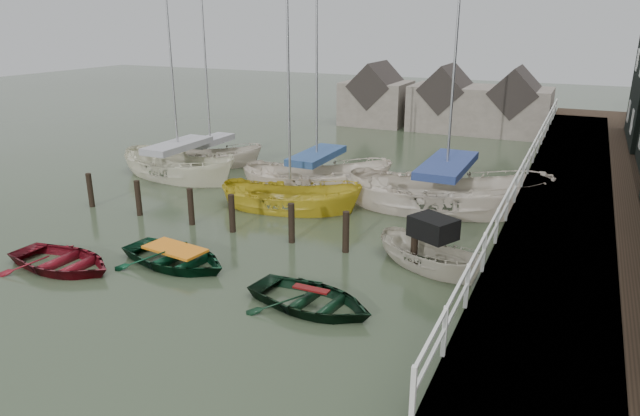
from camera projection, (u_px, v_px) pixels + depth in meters
The scene contains 13 objects.
ground at pixel (212, 269), 17.48m from camera, with size 120.00×120.00×0.00m, color #2A3421.
pier at pixel (565, 198), 22.04m from camera, with size 3.04×32.00×2.70m.
mooring_pilings at pixel (234, 219), 20.34m from camera, with size 13.72×0.22×1.80m.
far_sheds at pixel (443, 102), 38.89m from camera, with size 14.00×4.08×4.39m.
rowboat_red at pixel (63, 268), 17.54m from camera, with size 2.65×3.71×0.77m, color maroon.
rowboat_green at pixel (176, 265), 17.80m from camera, with size 2.72×3.81×0.79m, color black.
rowboat_dkgreen at pixel (311, 307), 15.18m from camera, with size 2.57×3.60×0.75m, color black.
motorboat at pixel (429, 264), 17.56m from camera, with size 4.14×3.06×2.33m.
sailboat_a at pixel (180, 177), 27.44m from camera, with size 7.20×3.59×10.64m.
sailboat_b at pixel (317, 187), 25.68m from camera, with size 7.11×4.60×10.67m.
sailboat_c at pixel (291, 208), 22.99m from camera, with size 6.16×3.22×9.49m.
sailboat_d at pixel (444, 208), 22.91m from camera, with size 8.50×4.44×11.75m.
sailboat_e at pixel (212, 163), 29.91m from camera, with size 5.80×3.56×9.42m.
Camera 1 is at (9.77, -13.07, 7.34)m, focal length 32.00 mm.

